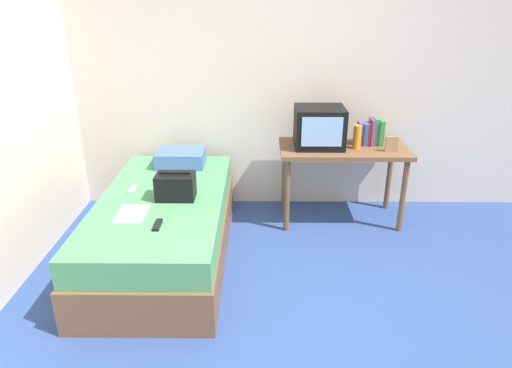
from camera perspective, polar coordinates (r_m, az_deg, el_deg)
ground_plane at (r=3.16m, az=3.46°, el=-17.24°), size 8.00×8.00×0.00m
wall_back at (r=4.48m, az=2.64°, el=13.36°), size 5.20×0.10×2.60m
bed at (r=3.82m, az=-11.36°, el=-5.26°), size 1.00×2.00×0.54m
desk at (r=4.29m, az=10.78°, el=3.43°), size 1.16×0.60×0.73m
tv at (r=4.18m, az=7.90°, el=7.04°), size 0.44×0.39×0.36m
water_bottle at (r=4.20m, az=12.51°, el=5.74°), size 0.07×0.07×0.21m
book_row at (r=4.36m, az=14.13°, el=6.26°), size 0.22×0.17×0.25m
picture_frame at (r=4.21m, az=16.55°, el=4.81°), size 0.11×0.02×0.14m
pillow at (r=4.33m, az=-9.35°, el=3.24°), size 0.44×0.33×0.14m
handbag at (r=3.61m, az=-9.99°, el=-0.27°), size 0.30×0.20×0.23m
magazine at (r=3.46m, az=-15.22°, el=-3.60°), size 0.21×0.29×0.01m
remote_dark at (r=3.24m, az=-12.17°, el=-5.00°), size 0.04×0.16×0.02m
remote_silver at (r=3.86m, az=-15.11°, el=-0.65°), size 0.04×0.14×0.02m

